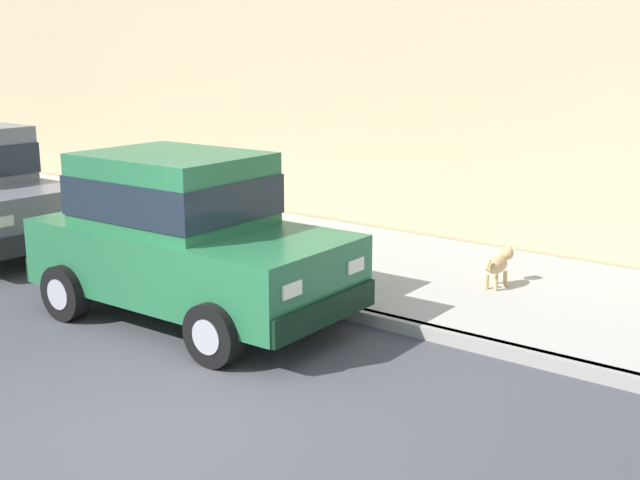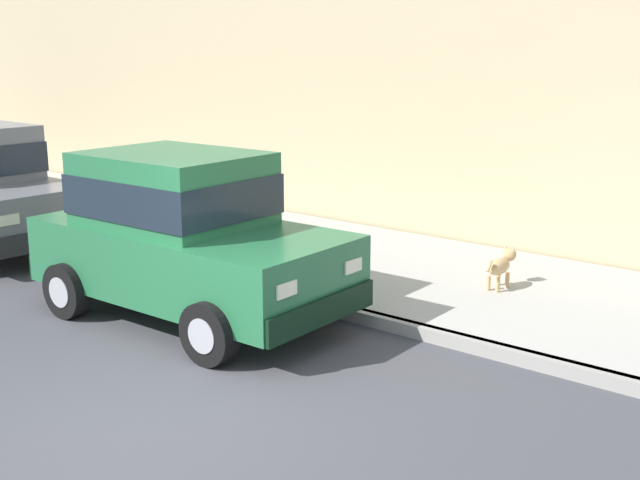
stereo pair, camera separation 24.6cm
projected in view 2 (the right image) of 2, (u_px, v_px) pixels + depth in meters
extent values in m
plane|color=#424247|center=(145.00, 428.00, 6.61)|extent=(80.00, 80.00, 0.00)
cube|color=gray|center=(373.00, 319.00, 9.00)|extent=(0.16, 64.00, 0.14)
cube|color=#A8A59E|center=(455.00, 283.00, 10.35)|extent=(3.60, 64.00, 0.14)
cube|color=#23663D|center=(191.00, 259.00, 9.10)|extent=(1.81, 3.74, 0.76)
cube|color=#23663D|center=(173.00, 188.00, 9.07)|extent=(1.56, 1.94, 0.80)
cube|color=#19232D|center=(173.00, 193.00, 9.08)|extent=(1.59, 1.98, 0.44)
cube|color=black|center=(317.00, 310.00, 8.08)|extent=(1.69, 0.24, 0.28)
cube|color=black|center=(93.00, 255.00, 10.23)|extent=(1.69, 0.24, 0.28)
cylinder|color=black|center=(319.00, 292.00, 9.17)|extent=(0.24, 0.65, 0.64)
cylinder|color=#9E9EA3|center=(319.00, 292.00, 9.17)|extent=(0.25, 0.36, 0.35)
cylinder|color=black|center=(210.00, 333.00, 7.85)|extent=(0.24, 0.65, 0.64)
cylinder|color=#9E9EA3|center=(210.00, 333.00, 7.85)|extent=(0.25, 0.36, 0.35)
cylinder|color=black|center=(180.00, 260.00, 10.54)|extent=(0.24, 0.65, 0.64)
cylinder|color=#9E9EA3|center=(180.00, 260.00, 10.54)|extent=(0.25, 0.36, 0.35)
cylinder|color=black|center=(67.00, 290.00, 9.22)|extent=(0.24, 0.65, 0.64)
cylinder|color=#9E9EA3|center=(67.00, 290.00, 9.22)|extent=(0.25, 0.36, 0.35)
cube|color=#EAEACC|center=(351.00, 265.00, 8.39)|extent=(0.28, 0.09, 0.14)
cube|color=#EAEACC|center=(284.00, 289.00, 7.57)|extent=(0.28, 0.09, 0.14)
cube|color=#252527|center=(46.00, 238.00, 11.09)|extent=(1.69, 0.24, 0.28)
cylinder|color=black|center=(74.00, 231.00, 12.17)|extent=(0.23, 0.64, 0.64)
cylinder|color=#9E9EA3|center=(74.00, 231.00, 12.17)|extent=(0.25, 0.36, 0.35)
cube|color=#EAEACC|center=(79.00, 208.00, 11.38)|extent=(0.28, 0.09, 0.14)
cube|color=#EAEACC|center=(8.00, 220.00, 10.59)|extent=(0.28, 0.09, 0.14)
ellipsoid|color=tan|center=(499.00, 266.00, 9.83)|extent=(0.45, 0.21, 0.20)
cylinder|color=tan|center=(498.00, 278.00, 10.02)|extent=(0.05, 0.05, 0.18)
cylinder|color=tan|center=(507.00, 280.00, 9.95)|extent=(0.05, 0.05, 0.18)
cylinder|color=tan|center=(488.00, 283.00, 9.81)|extent=(0.05, 0.05, 0.18)
cylinder|color=tan|center=(498.00, 285.00, 9.74)|extent=(0.05, 0.05, 0.18)
sphere|color=tan|center=(509.00, 255.00, 10.03)|extent=(0.17, 0.17, 0.17)
ellipsoid|color=brown|center=(512.00, 255.00, 10.11)|extent=(0.11, 0.07, 0.06)
cone|color=tan|center=(506.00, 247.00, 10.04)|extent=(0.06, 0.06, 0.07)
cone|color=tan|center=(513.00, 249.00, 9.98)|extent=(0.06, 0.06, 0.07)
cylinder|color=tan|center=(489.00, 266.00, 9.62)|extent=(0.12, 0.04, 0.13)
cube|color=tan|center=(239.00, 82.00, 15.02)|extent=(0.50, 20.00, 4.75)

